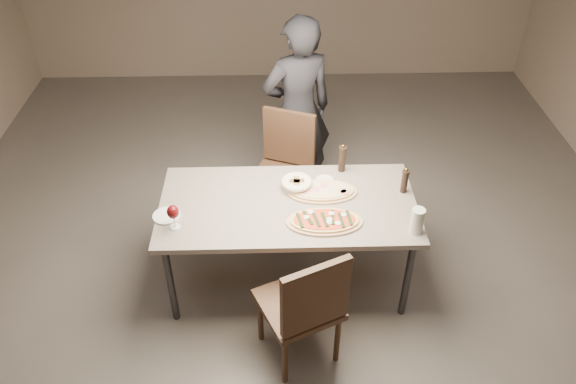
{
  "coord_description": "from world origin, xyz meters",
  "views": [
    {
      "loc": [
        -0.09,
        -3.03,
        3.24
      ],
      "look_at": [
        0.0,
        0.0,
        0.85
      ],
      "focal_mm": 35.0,
      "sensor_mm": 36.0,
      "label": 1
    }
  ],
  "objects_px": {
    "dining_table": "(288,209)",
    "chair_near": "(306,305)",
    "carafe": "(417,221)",
    "chair_far": "(284,164)",
    "zucchini_pizza": "(324,221)",
    "ham_pizza": "(322,191)",
    "bread_basket": "(297,184)",
    "pepper_mill_left": "(405,181)",
    "diner": "(298,111)"
  },
  "relations": [
    {
      "from": "dining_table",
      "to": "chair_near",
      "type": "relative_size",
      "value": 1.83
    },
    {
      "from": "dining_table",
      "to": "carafe",
      "type": "height_order",
      "value": "carafe"
    },
    {
      "from": "chair_far",
      "to": "dining_table",
      "type": "bearing_deg",
      "value": 111.64
    },
    {
      "from": "zucchini_pizza",
      "to": "chair_far",
      "type": "xyz_separation_m",
      "value": [
        -0.25,
        0.98,
        -0.22
      ]
    },
    {
      "from": "ham_pizza",
      "to": "bread_basket",
      "type": "xyz_separation_m",
      "value": [
        -0.18,
        0.05,
        0.03
      ]
    },
    {
      "from": "dining_table",
      "to": "chair_near",
      "type": "height_order",
      "value": "chair_near"
    },
    {
      "from": "dining_table",
      "to": "bread_basket",
      "type": "xyz_separation_m",
      "value": [
        0.07,
        0.16,
        0.1
      ]
    },
    {
      "from": "zucchini_pizza",
      "to": "chair_near",
      "type": "distance_m",
      "value": 0.6
    },
    {
      "from": "bread_basket",
      "to": "chair_near",
      "type": "bearing_deg",
      "value": -88.73
    },
    {
      "from": "pepper_mill_left",
      "to": "ham_pizza",
      "type": "bearing_deg",
      "value": 179.77
    },
    {
      "from": "dining_table",
      "to": "pepper_mill_left",
      "type": "distance_m",
      "value": 0.85
    },
    {
      "from": "pepper_mill_left",
      "to": "diner",
      "type": "bearing_deg",
      "value": 125.41
    },
    {
      "from": "ham_pizza",
      "to": "pepper_mill_left",
      "type": "height_order",
      "value": "pepper_mill_left"
    },
    {
      "from": "bread_basket",
      "to": "carafe",
      "type": "distance_m",
      "value": 0.9
    },
    {
      "from": "zucchini_pizza",
      "to": "dining_table",
      "type": "bearing_deg",
      "value": 145.31
    },
    {
      "from": "carafe",
      "to": "dining_table",
      "type": "bearing_deg",
      "value": 159.23
    },
    {
      "from": "carafe",
      "to": "chair_near",
      "type": "xyz_separation_m",
      "value": [
        -0.74,
        -0.43,
        -0.29
      ]
    },
    {
      "from": "ham_pizza",
      "to": "carafe",
      "type": "height_order",
      "value": "carafe"
    },
    {
      "from": "zucchini_pizza",
      "to": "diner",
      "type": "height_order",
      "value": "diner"
    },
    {
      "from": "carafe",
      "to": "diner",
      "type": "bearing_deg",
      "value": 116.6
    },
    {
      "from": "zucchini_pizza",
      "to": "carafe",
      "type": "height_order",
      "value": "carafe"
    },
    {
      "from": "chair_near",
      "to": "chair_far",
      "type": "bearing_deg",
      "value": 69.1
    },
    {
      "from": "bread_basket",
      "to": "chair_far",
      "type": "height_order",
      "value": "chair_far"
    },
    {
      "from": "zucchini_pizza",
      "to": "chair_far",
      "type": "height_order",
      "value": "chair_far"
    },
    {
      "from": "pepper_mill_left",
      "to": "diner",
      "type": "distance_m",
      "value": 1.24
    },
    {
      "from": "dining_table",
      "to": "ham_pizza",
      "type": "relative_size",
      "value": 3.56
    },
    {
      "from": "bread_basket",
      "to": "chair_near",
      "type": "height_order",
      "value": "chair_near"
    },
    {
      "from": "dining_table",
      "to": "chair_far",
      "type": "bearing_deg",
      "value": 90.55
    },
    {
      "from": "zucchini_pizza",
      "to": "chair_far",
      "type": "distance_m",
      "value": 1.03
    },
    {
      "from": "bread_basket",
      "to": "carafe",
      "type": "height_order",
      "value": "carafe"
    },
    {
      "from": "zucchini_pizza",
      "to": "bread_basket",
      "type": "distance_m",
      "value": 0.41
    },
    {
      "from": "chair_far",
      "to": "chair_near",
      "type": "bearing_deg",
      "value": 114.67
    },
    {
      "from": "bread_basket",
      "to": "chair_near",
      "type": "distance_m",
      "value": 0.94
    },
    {
      "from": "zucchini_pizza",
      "to": "diner",
      "type": "distance_m",
      "value": 1.34
    },
    {
      "from": "ham_pizza",
      "to": "chair_near",
      "type": "bearing_deg",
      "value": -82.21
    },
    {
      "from": "dining_table",
      "to": "diner",
      "type": "height_order",
      "value": "diner"
    },
    {
      "from": "zucchini_pizza",
      "to": "bread_basket",
      "type": "relative_size",
      "value": 2.33
    },
    {
      "from": "ham_pizza",
      "to": "diner",
      "type": "relative_size",
      "value": 0.3
    },
    {
      "from": "chair_near",
      "to": "diner",
      "type": "bearing_deg",
      "value": 64.71
    },
    {
      "from": "zucchini_pizza",
      "to": "pepper_mill_left",
      "type": "height_order",
      "value": "pepper_mill_left"
    },
    {
      "from": "dining_table",
      "to": "pepper_mill_left",
      "type": "relative_size",
      "value": 8.82
    },
    {
      "from": "pepper_mill_left",
      "to": "carafe",
      "type": "bearing_deg",
      "value": -90.0
    },
    {
      "from": "carafe",
      "to": "diner",
      "type": "relative_size",
      "value": 0.11
    },
    {
      "from": "dining_table",
      "to": "chair_near",
      "type": "bearing_deg",
      "value": -83.35
    },
    {
      "from": "zucchini_pizza",
      "to": "carafe",
      "type": "relative_size",
      "value": 2.81
    },
    {
      "from": "dining_table",
      "to": "zucchini_pizza",
      "type": "relative_size",
      "value": 3.48
    },
    {
      "from": "zucchini_pizza",
      "to": "carafe",
      "type": "bearing_deg",
      "value": -2.33
    },
    {
      "from": "chair_far",
      "to": "pepper_mill_left",
      "type": "bearing_deg",
      "value": 163.06
    },
    {
      "from": "diner",
      "to": "chair_near",
      "type": "bearing_deg",
      "value": 71.11
    },
    {
      "from": "dining_table",
      "to": "pepper_mill_left",
      "type": "bearing_deg",
      "value": 7.44
    }
  ]
}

